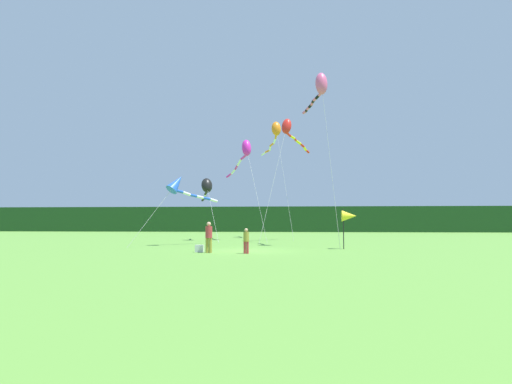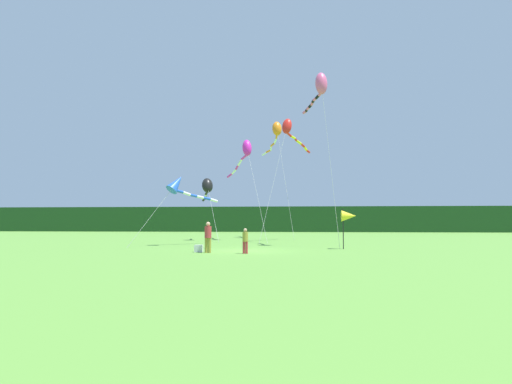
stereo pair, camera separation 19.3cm
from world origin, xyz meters
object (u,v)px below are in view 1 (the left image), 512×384
(cooler_box, at_px, (199,249))
(kite_black, at_px, (207,186))
(kite_blue, at_px, (179,185))
(kite_orange, at_px, (275,132))
(kite_red, at_px, (289,130))
(kite_magenta, at_px, (245,152))
(kite_rainbow, at_px, (320,86))
(banner_flag_pole, at_px, (349,216))
(person_child, at_px, (246,239))
(person_adult, at_px, (209,236))

(cooler_box, relative_size, kite_black, 0.07)
(kite_blue, bearing_deg, kite_orange, 64.75)
(cooler_box, height_order, kite_red, kite_red)
(kite_magenta, relative_size, kite_red, 1.02)
(kite_black, xyz_separation_m, kite_rainbow, (9.80, -8.32, 6.36))
(kite_red, distance_m, kite_rainbow, 7.41)
(kite_rainbow, bearing_deg, banner_flag_pole, -60.27)
(kite_magenta, bearing_deg, person_child, -82.93)
(kite_magenta, relative_size, kite_blue, 2.05)
(person_adult, relative_size, banner_flag_pole, 0.67)
(banner_flag_pole, distance_m, kite_red, 12.75)
(cooler_box, height_order, kite_orange, kite_orange)
(cooler_box, xyz_separation_m, kite_black, (-2.63, 14.47, 4.66))
(kite_rainbow, bearing_deg, kite_black, 139.68)
(kite_black, bearing_deg, cooler_box, -79.71)
(banner_flag_pole, bearing_deg, kite_black, 135.88)
(banner_flag_pole, bearing_deg, kite_blue, 165.77)
(person_adult, relative_size, kite_red, 0.16)
(kite_orange, bearing_deg, person_adult, -97.71)
(kite_blue, distance_m, kite_red, 11.49)
(kite_black, bearing_deg, person_adult, -77.72)
(person_adult, distance_m, kite_blue, 8.47)
(person_child, xyz_separation_m, kite_red, (2.12, 13.80, 8.86))
(cooler_box, distance_m, banner_flag_pole, 9.55)
(person_adult, bearing_deg, kite_red, 72.48)
(banner_flag_pole, relative_size, kite_black, 0.36)
(kite_rainbow, bearing_deg, kite_orange, 105.41)
(kite_magenta, xyz_separation_m, kite_blue, (-3.71, -8.96, -3.81))
(kite_black, relative_size, kite_orange, 0.59)
(person_adult, relative_size, cooler_box, 3.70)
(kite_red, bearing_deg, cooler_box, -110.45)
(cooler_box, bearing_deg, kite_orange, 80.41)
(person_adult, height_order, kite_rainbow, kite_rainbow)
(kite_black, xyz_separation_m, kite_red, (7.48, -1.47, 4.75))
(kite_orange, distance_m, kite_rainbow, 14.32)
(person_child, relative_size, kite_red, 0.13)
(person_child, relative_size, kite_black, 0.19)
(person_adult, xyz_separation_m, kite_magenta, (0.10, 15.82, 7.21))
(cooler_box, bearing_deg, kite_rainbow, 40.60)
(person_adult, height_order, cooler_box, person_adult)
(person_child, distance_m, kite_black, 16.70)
(person_adult, height_order, banner_flag_pole, banner_flag_pole)
(person_adult, bearing_deg, kite_blue, 117.72)
(kite_blue, relative_size, kite_rainbow, 0.43)
(cooler_box, xyz_separation_m, kite_blue, (-3.00, 6.45, 4.15))
(kite_magenta, distance_m, kite_blue, 10.41)
(person_child, relative_size, banner_flag_pole, 0.54)
(kite_red, bearing_deg, kite_orange, 102.00)
(kite_blue, height_order, kite_red, kite_red)
(person_child, distance_m, kite_magenta, 17.94)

